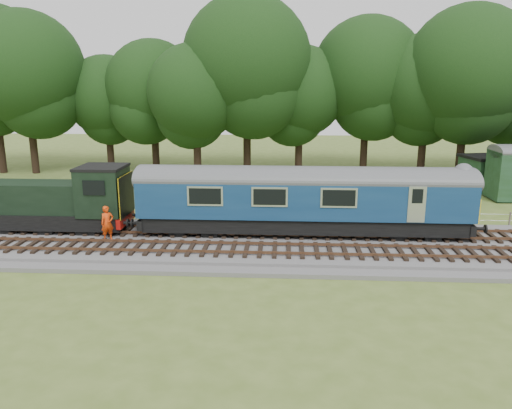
{
  "coord_description": "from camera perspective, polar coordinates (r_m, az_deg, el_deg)",
  "views": [
    {
      "loc": [
        -1.62,
        -25.42,
        8.52
      ],
      "look_at": [
        -3.2,
        1.4,
        2.0
      ],
      "focal_mm": 35.0,
      "sensor_mm": 36.0,
      "label": 1
    }
  ],
  "objects": [
    {
      "name": "ballast",
      "position": [
        26.8,
        6.69,
        -4.6
      ],
      "size": [
        70.0,
        7.0,
        0.35
      ],
      "primitive_type": "cube",
      "color": "#4C4C4F",
      "rests_on": "ground"
    },
    {
      "name": "shunter_loco",
      "position": [
        30.47,
        -21.78,
        0.25
      ],
      "size": [
        8.91,
        2.6,
        3.38
      ],
      "color": "black",
      "rests_on": "ground"
    },
    {
      "name": "worker",
      "position": [
        27.71,
        -16.62,
        -2.06
      ],
      "size": [
        0.82,
        0.78,
        1.88
      ],
      "primitive_type": "imported",
      "rotation": [
        0.0,
        0.0,
        0.67
      ],
      "color": "#E23C0B",
      "rests_on": "ballast"
    },
    {
      "name": "tree_line",
      "position": [
        48.2,
        5.25,
        3.41
      ],
      "size": [
        70.0,
        8.0,
        18.0
      ],
      "primitive_type": null,
      "color": "black",
      "rests_on": "ground"
    },
    {
      "name": "track_south",
      "position": [
        25.21,
        6.9,
        -5.21
      ],
      "size": [
        67.2,
        2.4,
        0.21
      ],
      "color": "black",
      "rests_on": "ballast"
    },
    {
      "name": "track_north",
      "position": [
        28.06,
        6.55,
        -3.24
      ],
      "size": [
        67.2,
        2.4,
        0.21
      ],
      "color": "black",
      "rests_on": "ballast"
    },
    {
      "name": "ground",
      "position": [
        26.86,
        6.68,
        -4.95
      ],
      "size": [
        120.0,
        120.0,
        0.0
      ],
      "primitive_type": "plane",
      "color": "#4A6023",
      "rests_on": "ground"
    },
    {
      "name": "dmu_railcar",
      "position": [
        27.48,
        5.43,
        1.15
      ],
      "size": [
        18.05,
        2.86,
        3.88
      ],
      "color": "black",
      "rests_on": "ground"
    },
    {
      "name": "fence",
      "position": [
        31.15,
        6.23,
        -2.31
      ],
      "size": [
        64.0,
        0.12,
        1.0
      ],
      "primitive_type": null,
      "color": "#6B6054",
      "rests_on": "ground"
    },
    {
      "name": "shed",
      "position": [
        45.04,
        24.74,
        3.33
      ],
      "size": [
        4.16,
        4.16,
        2.82
      ],
      "rotation": [
        0.0,
        0.0,
        0.23
      ],
      "color": "#193719",
      "rests_on": "ground"
    }
  ]
}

